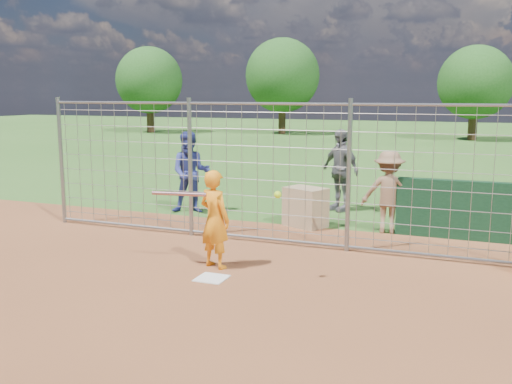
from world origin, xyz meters
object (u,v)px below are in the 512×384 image
at_px(bystander_a, 191,172).
at_px(bystander_b, 340,170).
at_px(batter, 215,219).
at_px(equipment_bin, 305,207).
at_px(bystander_c, 388,192).

distance_m(bystander_a, bystander_b, 3.41).
bearing_deg(batter, bystander_a, -38.71).
height_order(batter, bystander_a, bystander_a).
height_order(bystander_b, equipment_bin, bystander_b).
bearing_deg(bystander_c, bystander_b, -59.61).
distance_m(bystander_b, bystander_c, 2.23).
xyz_separation_m(bystander_b, bystander_c, (1.37, -1.76, -0.14)).
xyz_separation_m(batter, bystander_c, (2.14, 3.27, 0.03)).
bearing_deg(bystander_c, equipment_bin, -4.46).
relative_size(bystander_a, bystander_c, 1.15).
height_order(bystander_c, equipment_bin, bystander_c).
bearing_deg(bystander_a, bystander_c, -25.83).
relative_size(bystander_c, equipment_bin, 2.00).
relative_size(batter, bystander_c, 0.96).
bearing_deg(bystander_c, bystander_a, -11.28).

